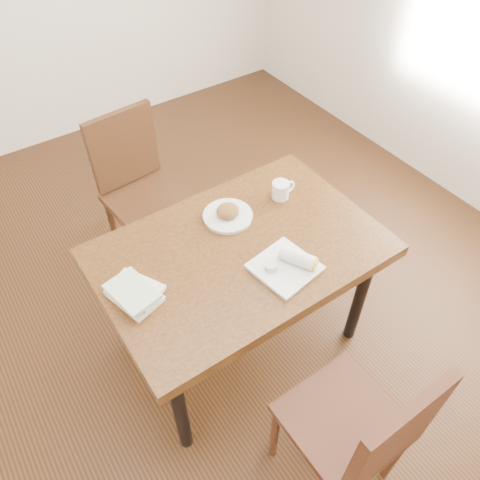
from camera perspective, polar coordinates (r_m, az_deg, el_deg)
ground at (r=2.66m, az=0.00°, el=-12.05°), size 4.00×5.00×0.01m
room_walls at (r=1.53m, az=0.00°, el=22.02°), size 4.02×5.02×2.80m
table at (r=2.12m, az=0.00°, el=-2.46°), size 1.25×0.83×0.75m
chair_near at (r=1.90m, az=14.68°, el=-21.54°), size 0.42×0.42×0.95m
chair_far at (r=2.76m, az=-12.26°, el=6.83°), size 0.46×0.46×0.95m
plate_scone at (r=2.18m, az=-1.50°, el=3.16°), size 0.23×0.23×0.07m
coffee_mug at (r=2.28m, az=5.06°, el=6.16°), size 0.13×0.09×0.09m
plate_burrito at (r=1.97m, az=5.97°, el=-2.97°), size 0.28×0.28×0.08m
book_stack at (r=1.91m, az=-12.79°, el=-6.27°), size 0.22×0.25×0.06m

